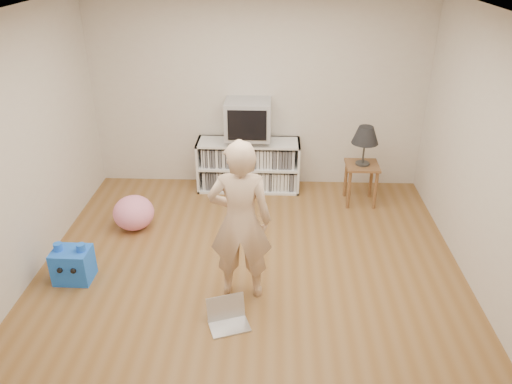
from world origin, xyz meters
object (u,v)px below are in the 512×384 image
(plush_blue, at_px, (73,264))
(media_unit, at_px, (249,165))
(dvd_deck, at_px, (248,139))
(crt_tv, at_px, (248,119))
(side_table, at_px, (361,174))
(table_lamp, at_px, (365,136))
(laptop, at_px, (228,317))
(person, at_px, (240,222))
(plush_pink, at_px, (134,213))

(plush_blue, bearing_deg, media_unit, 53.59)
(dvd_deck, bearing_deg, plush_blue, -127.46)
(crt_tv, bearing_deg, media_unit, 90.00)
(side_table, height_order, table_lamp, table_lamp)
(media_unit, height_order, crt_tv, crt_tv)
(dvd_deck, relative_size, laptop, 1.06)
(media_unit, bearing_deg, dvd_deck, -90.00)
(person, distance_m, laptop, 0.88)
(person, bearing_deg, media_unit, -89.52)
(person, relative_size, laptop, 3.81)
(side_table, bearing_deg, laptop, -122.50)
(table_lamp, relative_size, person, 0.32)
(laptop, bearing_deg, media_unit, 69.52)
(dvd_deck, bearing_deg, plush_pink, -139.07)
(table_lamp, bearing_deg, media_unit, 165.53)
(dvd_deck, height_order, table_lamp, table_lamp)
(person, xyz_separation_m, laptop, (-0.10, -0.46, -0.75))
(dvd_deck, relative_size, person, 0.28)
(dvd_deck, bearing_deg, media_unit, 90.00)
(side_table, distance_m, plush_blue, 3.67)
(laptop, bearing_deg, plush_blue, 140.61)
(dvd_deck, relative_size, crt_tv, 0.75)
(side_table, bearing_deg, media_unit, 165.53)
(laptop, distance_m, plush_pink, 2.08)
(plush_pink, bearing_deg, dvd_deck, 40.93)
(table_lamp, bearing_deg, person, -126.37)
(table_lamp, xyz_separation_m, laptop, (-1.54, -2.42, -0.87))
(media_unit, bearing_deg, plush_pink, -138.69)
(side_table, relative_size, table_lamp, 1.07)
(plush_blue, bearing_deg, table_lamp, 30.73)
(table_lamp, relative_size, plush_pink, 1.06)
(dvd_deck, bearing_deg, laptop, -90.91)
(crt_tv, relative_size, table_lamp, 1.17)
(crt_tv, bearing_deg, dvd_deck, 90.00)
(dvd_deck, relative_size, plush_pink, 0.92)
(table_lamp, relative_size, plush_blue, 1.19)
(dvd_deck, distance_m, side_table, 1.57)
(media_unit, relative_size, plush_pink, 2.87)
(media_unit, distance_m, person, 2.39)
(dvd_deck, height_order, laptop, dvd_deck)
(media_unit, bearing_deg, table_lamp, -14.47)
(media_unit, xyz_separation_m, person, (0.05, -2.34, 0.46))
(media_unit, distance_m, laptop, 2.82)
(table_lamp, distance_m, plush_pink, 3.02)
(table_lamp, distance_m, person, 2.44)
(table_lamp, distance_m, laptop, 2.99)
(person, height_order, laptop, person)
(dvd_deck, xyz_separation_m, person, (0.05, -2.33, 0.08))
(dvd_deck, height_order, plush_pink, dvd_deck)
(dvd_deck, height_order, person, person)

